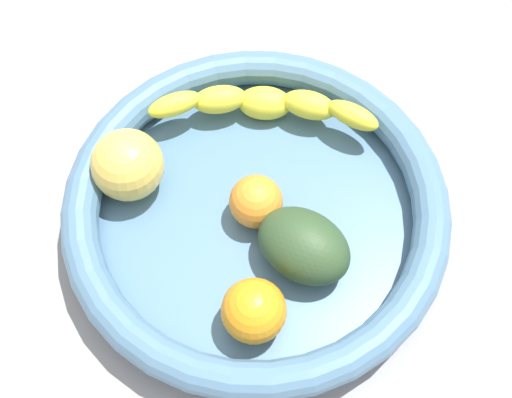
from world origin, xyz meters
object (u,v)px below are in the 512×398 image
orange_front (259,203)px  apple_yellow (128,165)px  avocado_dark (304,246)px  fruit_bowl (256,210)px  banana_draped_left (264,105)px  orange_mid_left (254,311)px

orange_front → apple_yellow: (12.56, -2.03, 0.93)cm
avocado_dark → orange_front: bearing=-40.8°
fruit_bowl → apple_yellow: 12.71cm
fruit_bowl → orange_front: bearing=151.3°
apple_yellow → avocado_dark: 18.05cm
fruit_bowl → banana_draped_left: bearing=-87.2°
banana_draped_left → avocado_dark: bearing=109.4°
fruit_bowl → banana_draped_left: 11.13cm
apple_yellow → fruit_bowl: bearing=171.3°
banana_draped_left → orange_front: (-0.81, 11.13, -0.02)cm
fruit_bowl → orange_mid_left: orange_mid_left is taller
fruit_bowl → orange_front: orange_front is taller
banana_draped_left → orange_mid_left: bearing=94.4°
fruit_bowl → apple_yellow: size_ratio=5.27×
fruit_bowl → orange_mid_left: bearing=96.1°
apple_yellow → avocado_dark: (-17.05, 5.90, -0.68)cm
orange_front → avocado_dark: size_ratio=0.57×
banana_draped_left → avocado_dark: 15.91cm
fruit_bowl → avocado_dark: bearing=139.8°
orange_mid_left → avocado_dark: size_ratio=0.64×
orange_mid_left → apple_yellow: (13.41, -12.41, 0.61)cm
banana_draped_left → apple_yellow: bearing=37.8°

